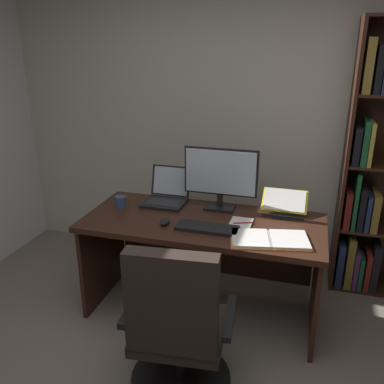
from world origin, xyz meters
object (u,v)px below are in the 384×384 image
object	(u,v)px
desk	(205,241)
monitor	(221,178)
notepad	(241,224)
keyboard	(207,228)
open_binder	(270,239)
computer_mouse	(165,222)
pen	(243,223)
laptop	(166,195)
reading_stand_with_book	(284,203)
office_chair	(177,335)
coffee_mug	(120,202)

from	to	relation	value
desk	monitor	world-z (taller)	monitor
notepad	desk	bearing A→B (deg)	164.29
keyboard	open_binder	distance (m)	0.42
computer_mouse	monitor	bearing A→B (deg)	52.60
keyboard	pen	xyz separation A→B (m)	(0.22, 0.15, 0.00)
desk	laptop	xyz separation A→B (m)	(-0.36, 0.18, 0.26)
desk	notepad	world-z (taller)	notepad
keyboard	open_binder	bearing A→B (deg)	-6.76
laptop	keyboard	xyz separation A→B (m)	(0.43, -0.40, -0.04)
open_binder	pen	distance (m)	0.28
pen	laptop	bearing A→B (deg)	158.68
laptop	reading_stand_with_book	size ratio (longest dim) A/B	1.02
office_chair	monitor	world-z (taller)	monitor
computer_mouse	reading_stand_with_book	world-z (taller)	reading_stand_with_book
pen	computer_mouse	bearing A→B (deg)	-164.17
monitor	pen	bearing A→B (deg)	-47.92
office_chair	coffee_mug	size ratio (longest dim) A/B	11.50
office_chair	laptop	world-z (taller)	laptop
laptop	coffee_mug	bearing A→B (deg)	-147.15
laptop	notepad	world-z (taller)	laptop
reading_stand_with_book	open_binder	bearing A→B (deg)	-95.59
monitor	computer_mouse	size ratio (longest dim) A/B	5.29
open_binder	coffee_mug	bearing A→B (deg)	155.56
keyboard	reading_stand_with_book	xyz separation A→B (m)	(0.47, 0.44, 0.06)
monitor	laptop	bearing A→B (deg)	178.68
keyboard	desk	bearing A→B (deg)	106.84
desk	laptop	size ratio (longest dim) A/B	5.08
computer_mouse	coffee_mug	world-z (taller)	coffee_mug
desk	notepad	bearing A→B (deg)	-15.71
office_chair	reading_stand_with_book	world-z (taller)	office_chair
computer_mouse	pen	world-z (taller)	computer_mouse
office_chair	open_binder	world-z (taller)	office_chair
reading_stand_with_book	laptop	bearing A→B (deg)	-177.60
monitor	laptop	xyz separation A→B (m)	(-0.43, 0.01, -0.19)
office_chair	keyboard	bearing A→B (deg)	84.52
open_binder	notepad	xyz separation A→B (m)	(-0.22, 0.20, -0.01)
laptop	coffee_mug	world-z (taller)	laptop
notepad	reading_stand_with_book	bearing A→B (deg)	47.40
desk	pen	distance (m)	0.37
desk	pen	bearing A→B (deg)	-14.67
keyboard	pen	world-z (taller)	keyboard
coffee_mug	reading_stand_with_book	bearing A→B (deg)	10.94
reading_stand_with_book	open_binder	size ratio (longest dim) A/B	0.60
office_chair	open_binder	bearing A→B (deg)	49.95
desk	office_chair	bearing A→B (deg)	-85.46
office_chair	notepad	world-z (taller)	office_chair
laptop	open_binder	world-z (taller)	laptop
laptop	coffee_mug	size ratio (longest dim) A/B	3.88
office_chair	computer_mouse	bearing A→B (deg)	108.81
laptop	monitor	bearing A→B (deg)	-1.32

